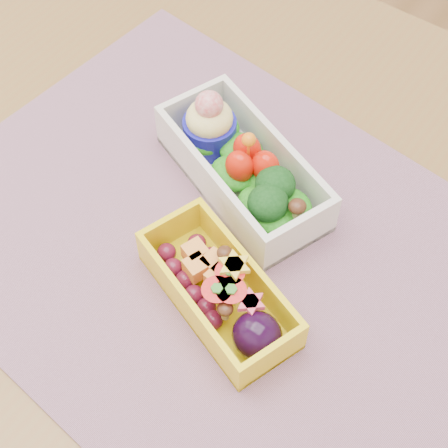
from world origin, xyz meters
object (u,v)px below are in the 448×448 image
Objects in this scene: bento_white at (242,167)px; bento_yellow at (221,292)px; table at (218,286)px; placemat at (215,246)px.

bento_yellow is (0.06, -0.12, -0.00)m from bento_white.
table is 0.14m from bento_white.
table is at bearing 147.71° from bento_yellow.
placemat is at bearing 150.73° from bento_yellow.
bento_white is at bearing 136.52° from bento_yellow.
bento_white is (-0.02, 0.08, 0.03)m from placemat.
table is 0.15m from bento_yellow.
bento_yellow reaches higher than table.
placemat is at bearing -53.29° from bento_white.
bento_white is at bearing 105.83° from placemat.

